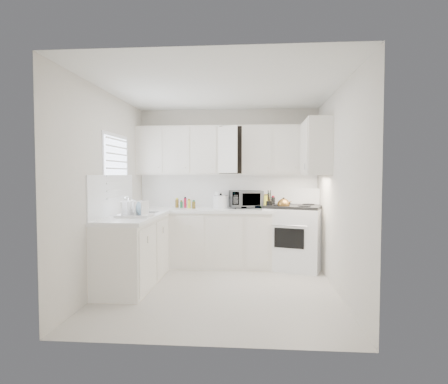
# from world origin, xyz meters

# --- Properties ---
(floor) EXTENTS (3.20, 3.20, 0.00)m
(floor) POSITION_xyz_m (0.00, 0.00, 0.00)
(floor) COLOR beige
(floor) RESTS_ON ground
(ceiling) EXTENTS (3.20, 3.20, 0.00)m
(ceiling) POSITION_xyz_m (0.00, 0.00, 2.60)
(ceiling) COLOR white
(ceiling) RESTS_ON ground
(wall_back) EXTENTS (3.00, 0.00, 3.00)m
(wall_back) POSITION_xyz_m (0.00, 1.60, 1.30)
(wall_back) COLOR silver
(wall_back) RESTS_ON ground
(wall_front) EXTENTS (3.00, 0.00, 3.00)m
(wall_front) POSITION_xyz_m (0.00, -1.60, 1.30)
(wall_front) COLOR silver
(wall_front) RESTS_ON ground
(wall_left) EXTENTS (0.00, 3.20, 3.20)m
(wall_left) POSITION_xyz_m (-1.50, 0.00, 1.30)
(wall_left) COLOR silver
(wall_left) RESTS_ON ground
(wall_right) EXTENTS (0.00, 3.20, 3.20)m
(wall_right) POSITION_xyz_m (1.50, 0.00, 1.30)
(wall_right) COLOR silver
(wall_right) RESTS_ON ground
(window_blinds) EXTENTS (0.06, 0.96, 1.06)m
(window_blinds) POSITION_xyz_m (-1.48, 0.35, 1.55)
(window_blinds) COLOR white
(window_blinds) RESTS_ON wall_left
(lower_cabinets_back) EXTENTS (2.22, 0.60, 0.90)m
(lower_cabinets_back) POSITION_xyz_m (-0.39, 1.30, 0.45)
(lower_cabinets_back) COLOR silver
(lower_cabinets_back) RESTS_ON floor
(lower_cabinets_left) EXTENTS (0.60, 1.60, 0.90)m
(lower_cabinets_left) POSITION_xyz_m (-1.20, 0.20, 0.45)
(lower_cabinets_left) COLOR silver
(lower_cabinets_left) RESTS_ON floor
(countertop_back) EXTENTS (2.24, 0.64, 0.05)m
(countertop_back) POSITION_xyz_m (-0.39, 1.29, 0.93)
(countertop_back) COLOR white
(countertop_back) RESTS_ON lower_cabinets_back
(countertop_left) EXTENTS (0.64, 1.62, 0.05)m
(countertop_left) POSITION_xyz_m (-1.19, 0.20, 0.93)
(countertop_left) COLOR white
(countertop_left) RESTS_ON lower_cabinets_left
(backsplash_back) EXTENTS (2.98, 0.02, 0.55)m
(backsplash_back) POSITION_xyz_m (0.00, 1.59, 1.23)
(backsplash_back) COLOR white
(backsplash_back) RESTS_ON wall_back
(backsplash_left) EXTENTS (0.02, 1.60, 0.55)m
(backsplash_left) POSITION_xyz_m (-1.49, 0.20, 1.23)
(backsplash_left) COLOR white
(backsplash_left) RESTS_ON wall_left
(upper_cabinets_back) EXTENTS (3.00, 0.33, 0.80)m
(upper_cabinets_back) POSITION_xyz_m (0.00, 1.44, 1.50)
(upper_cabinets_back) COLOR silver
(upper_cabinets_back) RESTS_ON wall_back
(upper_cabinets_right) EXTENTS (0.33, 0.90, 0.80)m
(upper_cabinets_right) POSITION_xyz_m (1.33, 0.82, 1.50)
(upper_cabinets_right) COLOR silver
(upper_cabinets_right) RESTS_ON wall_right
(sink) EXTENTS (0.42, 0.38, 0.30)m
(sink) POSITION_xyz_m (-1.19, 0.55, 1.07)
(sink) COLOR gray
(sink) RESTS_ON countertop_left
(stove) EXTENTS (1.02, 0.92, 1.30)m
(stove) POSITION_xyz_m (1.08, 1.26, 0.65)
(stove) COLOR white
(stove) RESTS_ON floor
(tea_kettle) EXTENTS (0.30, 0.28, 0.22)m
(tea_kettle) POSITION_xyz_m (0.90, 1.10, 1.05)
(tea_kettle) COLOR olive
(tea_kettle) RESTS_ON stove
(frying_pan) EXTENTS (0.30, 0.46, 0.04)m
(frying_pan) POSITION_xyz_m (1.26, 1.42, 0.96)
(frying_pan) COLOR black
(frying_pan) RESTS_ON stove
(microwave) EXTENTS (0.58, 0.41, 0.35)m
(microwave) POSITION_xyz_m (0.30, 1.45, 1.13)
(microwave) COLOR gray
(microwave) RESTS_ON countertop_back
(rice_cooker) EXTENTS (0.30, 0.30, 0.24)m
(rice_cooker) POSITION_xyz_m (-0.11, 1.36, 1.07)
(rice_cooker) COLOR white
(rice_cooker) RESTS_ON countertop_back
(paper_towel) EXTENTS (0.12, 0.12, 0.27)m
(paper_towel) POSITION_xyz_m (-0.15, 1.43, 1.08)
(paper_towel) COLOR white
(paper_towel) RESTS_ON countertop_back
(utensil_crock) EXTENTS (0.12, 0.12, 0.32)m
(utensil_crock) POSITION_xyz_m (0.68, 1.18, 1.11)
(utensil_crock) COLOR black
(utensil_crock) RESTS_ON countertop_back
(dish_rack) EXTENTS (0.45, 0.34, 0.24)m
(dish_rack) POSITION_xyz_m (-1.13, 0.01, 1.07)
(dish_rack) COLOR white
(dish_rack) RESTS_ON countertop_left
(spice_left_0) EXTENTS (0.06, 0.06, 0.13)m
(spice_left_0) POSITION_xyz_m (-0.85, 1.42, 1.02)
(spice_left_0) COLOR brown
(spice_left_0) RESTS_ON countertop_back
(spice_left_1) EXTENTS (0.06, 0.06, 0.13)m
(spice_left_1) POSITION_xyz_m (-0.78, 1.33, 1.02)
(spice_left_1) COLOR #22673B
(spice_left_1) RESTS_ON countertop_back
(spice_left_2) EXTENTS (0.06, 0.06, 0.13)m
(spice_left_2) POSITION_xyz_m (-0.70, 1.42, 1.02)
(spice_left_2) COLOR #B91837
(spice_left_2) RESTS_ON countertop_back
(spice_left_3) EXTENTS (0.06, 0.06, 0.13)m
(spice_left_3) POSITION_xyz_m (-0.62, 1.33, 1.02)
(spice_left_3) COLOR yellow
(spice_left_3) RESTS_ON countertop_back
(spice_left_4) EXTENTS (0.06, 0.06, 0.13)m
(spice_left_4) POSITION_xyz_m (-0.55, 1.42, 1.02)
(spice_left_4) COLOR brown
(spice_left_4) RESTS_ON countertop_back
(sauce_right_0) EXTENTS (0.06, 0.06, 0.19)m
(sauce_right_0) POSITION_xyz_m (0.58, 1.46, 1.05)
(sauce_right_0) COLOR #B91837
(sauce_right_0) RESTS_ON countertop_back
(sauce_right_1) EXTENTS (0.06, 0.06, 0.19)m
(sauce_right_1) POSITION_xyz_m (0.64, 1.40, 1.05)
(sauce_right_1) COLOR yellow
(sauce_right_1) RESTS_ON countertop_back
(sauce_right_2) EXTENTS (0.06, 0.06, 0.19)m
(sauce_right_2) POSITION_xyz_m (0.69, 1.46, 1.05)
(sauce_right_2) COLOR brown
(sauce_right_2) RESTS_ON countertop_back
(sauce_right_3) EXTENTS (0.06, 0.06, 0.19)m
(sauce_right_3) POSITION_xyz_m (0.74, 1.40, 1.05)
(sauce_right_3) COLOR black
(sauce_right_3) RESTS_ON countertop_back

